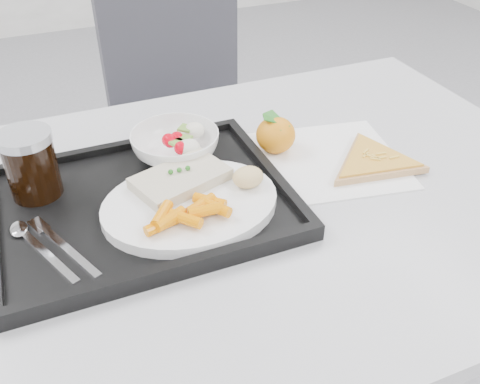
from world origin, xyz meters
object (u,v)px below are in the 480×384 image
chair (187,111)px  tray (142,204)px  table (231,230)px  pizza_slice (374,161)px  dinner_plate (190,205)px  tangerine (276,135)px  salad_bowl (175,145)px  cola_glass (31,163)px

chair → tray: bearing=-112.3°
table → tray: size_ratio=2.67×
chair → pizza_slice: size_ratio=3.55×
chair → tray: chair is taller
table → dinner_plate: (-0.07, -0.02, 0.09)m
tray → tangerine: bearing=15.6°
table → tangerine: size_ratio=15.07×
dinner_plate → tangerine: bearing=31.4°
dinner_plate → salad_bowl: (0.02, 0.15, 0.01)m
tangerine → pizza_slice: 0.18m
salad_bowl → cola_glass: 0.24m
dinner_plate → tangerine: (0.20, 0.12, 0.01)m
chair → cola_glass: chair is taller
salad_bowl → pizza_slice: (0.32, -0.14, -0.03)m
salad_bowl → cola_glass: (-0.23, -0.02, 0.03)m
table → dinner_plate: 0.12m
tangerine → pizza_slice: (0.14, -0.11, -0.02)m
chair → salad_bowl: size_ratio=6.11×
tray → tangerine: (0.27, 0.07, 0.03)m
chair → dinner_plate: size_ratio=3.44×
dinner_plate → cola_glass: bearing=147.7°
tray → pizza_slice: (0.40, -0.04, 0.00)m
chair → salad_bowl: chair is taller
tray → pizza_slice: 0.40m
chair → tray: 0.77m
chair → dinner_plate: 0.80m
chair → tangerine: size_ratio=11.68×
tray → dinner_plate: (0.06, -0.05, 0.02)m
salad_bowl → tray: bearing=-130.0°
table → dinner_plate: bearing=-164.3°
tray → tangerine: size_ratio=5.65×
tray → chair: bearing=67.7°
cola_glass → pizza_slice: cola_glass is taller
dinner_plate → cola_glass: size_ratio=2.50×
table → chair: (0.14, 0.71, -0.15)m
tangerine → salad_bowl: bearing=170.5°
pizza_slice → chair: bearing=99.6°
tray → salad_bowl: size_ratio=2.96×
dinner_plate → salad_bowl: 0.16m
cola_glass → tangerine: size_ratio=1.36×
tray → salad_bowl: salad_bowl is taller
chair → tangerine: (-0.02, -0.61, 0.25)m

